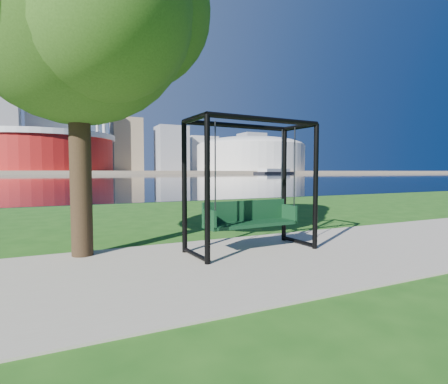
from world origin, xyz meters
TOP-DOWN VIEW (x-y plane):
  - ground at (0.00, 0.00)m, footprint 900.00×900.00m
  - path at (0.00, -0.50)m, footprint 120.00×4.00m
  - river at (0.00, 102.00)m, footprint 900.00×180.00m
  - far_bank at (0.00, 306.00)m, footprint 900.00×228.00m
  - stadium at (-10.00, 235.00)m, footprint 83.00×83.00m
  - arena at (135.00, 235.00)m, footprint 84.00×84.00m
  - skyline at (-4.27, 319.39)m, footprint 392.00×66.00m
  - swing at (0.60, 0.18)m, footprint 2.62×1.26m
  - park_tree at (-2.53, 1.20)m, footprint 5.48×4.95m
  - barge at (123.92, 184.43)m, footprint 34.17×20.80m

SIDE VIEW (x-z plane):
  - ground at x=0.00m, z-range 0.00..0.00m
  - river at x=0.00m, z-range 0.00..0.02m
  - path at x=0.00m, z-range 0.00..0.03m
  - far_bank at x=0.00m, z-range 0.00..2.00m
  - swing at x=0.60m, z-range -0.04..2.57m
  - barge at x=123.92m, z-range -0.16..3.17m
  - park_tree at x=-2.53m, z-range 1.32..8.13m
  - stadium at x=-10.00m, z-range -1.77..30.23m
  - arena at x=135.00m, z-range 2.59..29.15m
  - skyline at x=-4.27m, z-range -12.36..84.14m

